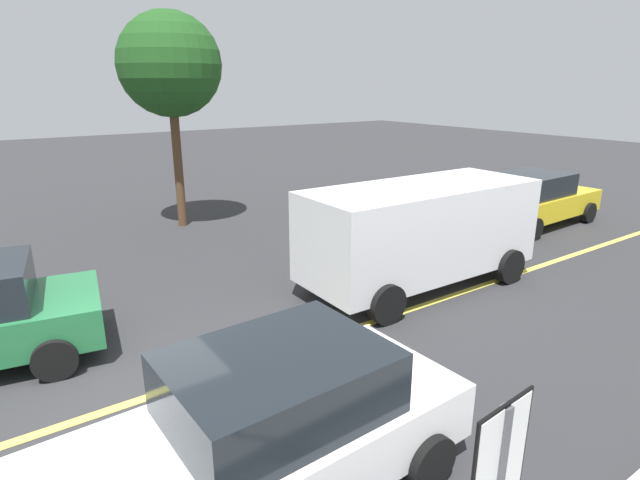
{
  "coord_description": "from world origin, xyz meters",
  "views": [
    {
      "loc": [
        -0.98,
        -6.39,
        4.2
      ],
      "look_at": [
        4.0,
        0.82,
        1.48
      ],
      "focal_mm": 28.48,
      "sensor_mm": 36.0,
      "label": 1
    }
  ],
  "objects_px": {
    "car_white_far_lane": "(266,430)",
    "tree_left_verge": "(170,66)",
    "car_yellow_crossing": "(534,199)",
    "white_van": "(421,229)"
  },
  "relations": [
    {
      "from": "car_yellow_crossing",
      "to": "tree_left_verge",
      "type": "distance_m",
      "value": 11.47
    },
    {
      "from": "car_white_far_lane",
      "to": "tree_left_verge",
      "type": "bearing_deg",
      "value": 74.25
    },
    {
      "from": "white_van",
      "to": "tree_left_verge",
      "type": "distance_m",
      "value": 8.7
    },
    {
      "from": "white_van",
      "to": "tree_left_verge",
      "type": "xyz_separation_m",
      "value": [
        -2.48,
        7.61,
        3.41
      ]
    },
    {
      "from": "white_van",
      "to": "car_yellow_crossing",
      "type": "relative_size",
      "value": 1.13
    },
    {
      "from": "car_white_far_lane",
      "to": "tree_left_verge",
      "type": "distance_m",
      "value": 12.0
    },
    {
      "from": "white_van",
      "to": "car_white_far_lane",
      "type": "distance_m",
      "value": 6.5
    },
    {
      "from": "car_white_far_lane",
      "to": "tree_left_verge",
      "type": "height_order",
      "value": "tree_left_verge"
    },
    {
      "from": "white_van",
      "to": "car_yellow_crossing",
      "type": "distance_m",
      "value": 6.67
    },
    {
      "from": "car_yellow_crossing",
      "to": "tree_left_verge",
      "type": "bearing_deg",
      "value": 145.93
    }
  ]
}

